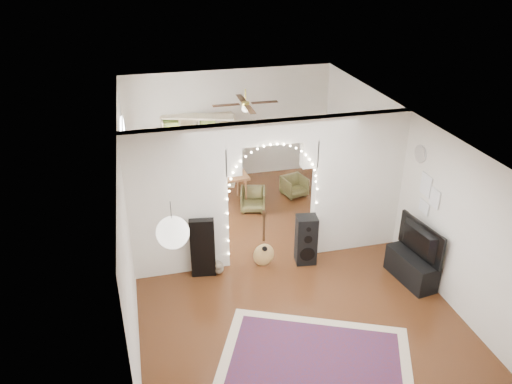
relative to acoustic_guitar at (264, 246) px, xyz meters
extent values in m
plane|color=black|center=(0.19, 0.25, -0.43)|extent=(7.50, 7.50, 0.00)
cube|color=white|center=(0.19, 0.25, 2.27)|extent=(5.00, 7.50, 0.02)
cube|color=silver|center=(0.19, 4.00, 0.92)|extent=(5.00, 0.02, 2.70)
cube|color=silver|center=(0.19, -3.50, 0.92)|extent=(5.00, 0.02, 2.70)
cube|color=silver|center=(-2.31, 0.25, 0.92)|extent=(0.02, 7.50, 2.70)
cube|color=silver|center=(2.69, 0.25, 0.92)|extent=(0.02, 7.50, 2.70)
cube|color=silver|center=(-1.46, 0.25, 0.92)|extent=(1.70, 0.20, 2.70)
cube|color=silver|center=(1.84, 0.25, 0.92)|extent=(1.70, 0.20, 2.70)
cube|color=silver|center=(0.19, 0.25, 2.07)|extent=(1.60, 0.20, 0.40)
cube|color=white|center=(-2.28, 2.05, 1.07)|extent=(0.04, 1.20, 1.40)
cylinder|color=white|center=(2.67, -0.35, 1.67)|extent=(0.03, 0.31, 0.31)
sphere|color=white|center=(-1.71, -2.15, 1.82)|extent=(0.40, 0.40, 0.40)
cube|color=maroon|center=(0.08, -2.53, -0.42)|extent=(3.27, 2.92, 0.02)
cube|color=black|center=(-1.11, 0.00, 0.14)|extent=(0.45, 0.20, 1.13)
ellipsoid|color=#B27E47|center=(0.00, 0.00, -0.02)|extent=(0.41, 0.29, 0.47)
cube|color=black|center=(0.00, 0.00, 0.38)|extent=(0.05, 0.04, 0.54)
cube|color=black|center=(0.00, 0.00, 0.67)|extent=(0.07, 0.05, 0.12)
ellipsoid|color=brown|center=(-0.84, 0.00, -0.32)|extent=(0.21, 0.31, 0.21)
sphere|color=brown|center=(-0.85, -0.13, -0.21)|extent=(0.13, 0.13, 0.13)
cone|color=brown|center=(-0.88, -0.13, -0.15)|extent=(0.04, 0.04, 0.04)
cone|color=brown|center=(-0.82, -0.13, -0.15)|extent=(0.04, 0.04, 0.04)
cylinder|color=brown|center=(-0.83, 0.16, -0.39)|extent=(0.05, 0.20, 0.07)
cube|color=black|center=(0.79, -0.06, 0.05)|extent=(0.41, 0.36, 0.95)
cylinder|color=black|center=(0.76, -0.22, -0.16)|extent=(0.27, 0.06, 0.27)
cylinder|color=black|center=(0.76, -0.22, 0.15)|extent=(0.15, 0.04, 0.15)
cylinder|color=black|center=(0.76, -0.22, 0.36)|extent=(0.09, 0.03, 0.08)
cube|color=black|center=(2.39, -1.04, -0.18)|extent=(0.55, 1.05, 0.50)
imported|color=black|center=(2.39, -1.04, 0.38)|extent=(0.30, 1.08, 0.62)
cube|color=beige|center=(-0.61, 3.75, 0.44)|extent=(1.74, 0.93, 1.73)
cube|color=brown|center=(-0.36, 2.52, 0.30)|extent=(1.26, 0.89, 0.05)
cylinder|color=brown|center=(-0.85, 2.16, -0.07)|extent=(0.05, 0.05, 0.70)
cylinder|color=brown|center=(0.19, 2.24, -0.07)|extent=(0.05, 0.05, 0.70)
cylinder|color=brown|center=(-0.90, 2.80, -0.07)|extent=(0.05, 0.05, 0.70)
cylinder|color=brown|center=(0.13, 2.88, -0.07)|extent=(0.05, 0.05, 0.70)
imported|color=silver|center=(-0.36, 2.52, 0.42)|extent=(0.20, 0.20, 0.19)
imported|color=brown|center=(0.31, 2.13, -0.18)|extent=(0.65, 0.66, 0.50)
imported|color=brown|center=(1.41, 2.57, -0.19)|extent=(0.63, 0.64, 0.47)
camera|label=1|loc=(-1.97, -7.33, 4.96)|focal=35.00mm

